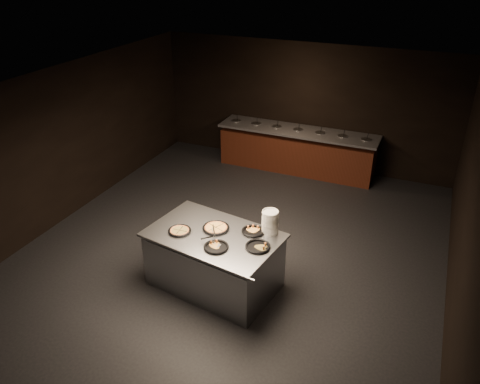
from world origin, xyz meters
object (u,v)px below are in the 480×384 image
(plate_stack, at_px, (270,222))
(pan_cheese_whole, at_px, (216,228))
(serving_counter, at_px, (214,261))
(pan_veggie_whole, at_px, (180,231))

(plate_stack, bearing_deg, pan_cheese_whole, -163.37)
(serving_counter, xyz_separation_m, plate_stack, (0.76, 0.38, 0.68))
(pan_cheese_whole, bearing_deg, serving_counter, -78.20)
(pan_veggie_whole, relative_size, pan_cheese_whole, 0.85)
(serving_counter, xyz_separation_m, pan_cheese_whole, (-0.03, 0.15, 0.51))
(pan_cheese_whole, bearing_deg, pan_veggie_whole, -148.21)
(serving_counter, distance_m, plate_stack, 1.09)
(plate_stack, bearing_deg, pan_veggie_whole, -157.30)
(serving_counter, height_order, plate_stack, plate_stack)
(serving_counter, relative_size, pan_veggie_whole, 6.08)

